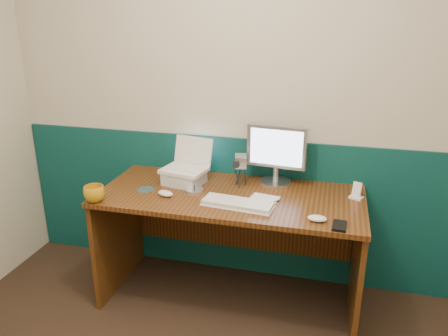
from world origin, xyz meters
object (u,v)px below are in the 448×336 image
(mug, at_px, (94,194))
(monitor, at_px, (277,156))
(desk, at_px, (230,248))
(camcorder, at_px, (241,173))
(laptop, at_px, (183,155))
(keyboard, at_px, (238,204))

(mug, bearing_deg, monitor, 29.06)
(desk, height_order, mug, mug)
(mug, bearing_deg, camcorder, 29.93)
(laptop, height_order, camcorder, laptop)
(laptop, xyz_separation_m, keyboard, (0.41, -0.25, -0.18))
(monitor, bearing_deg, desk, -128.45)
(laptop, bearing_deg, monitor, 26.62)
(laptop, distance_m, mug, 0.59)
(desk, distance_m, laptop, 0.66)
(keyboard, bearing_deg, desk, 123.95)
(laptop, relative_size, keyboard, 0.67)
(keyboard, xyz_separation_m, mug, (-0.82, -0.15, 0.04))
(desk, height_order, monitor, monitor)
(laptop, relative_size, mug, 2.22)
(laptop, height_order, monitor, monitor)
(keyboard, bearing_deg, monitor, 74.57)
(desk, distance_m, camcorder, 0.49)
(desk, xyz_separation_m, monitor, (0.24, 0.24, 0.56))
(camcorder, bearing_deg, mug, -162.78)
(desk, xyz_separation_m, keyboard, (0.08, -0.16, 0.39))
(monitor, bearing_deg, camcorder, -147.91)
(desk, xyz_separation_m, mug, (-0.74, -0.30, 0.42))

